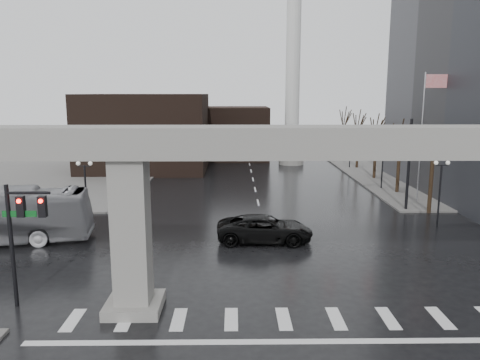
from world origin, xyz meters
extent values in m
plane|color=black|center=(0.00, 0.00, 0.00)|extent=(160.00, 160.00, 0.00)
cube|color=#605E5C|center=(26.00, 36.00, 0.07)|extent=(28.00, 36.00, 0.15)
cube|color=#605E5C|center=(-26.00, 36.00, 0.07)|extent=(28.00, 36.00, 0.15)
cube|color=gray|center=(0.00, 0.00, 8.00)|extent=(48.00, 2.20, 1.40)
cube|color=gray|center=(-7.00, 0.00, 3.65)|extent=(1.60, 1.60, 7.30)
cube|color=gray|center=(-7.00, 0.00, 0.25)|extent=(2.60, 2.60, 0.50)
cube|color=black|center=(-14.00, 42.00, 5.00)|extent=(16.00, 14.00, 10.00)
cube|color=black|center=(-2.00, 52.00, 4.00)|extent=(10.00, 10.00, 8.00)
cylinder|color=silver|center=(6.00, 46.00, 15.00)|extent=(2.00, 2.00, 30.00)
cylinder|color=gray|center=(6.00, 46.00, 0.60)|extent=(3.60, 3.60, 1.20)
cylinder|color=black|center=(12.80, 18.80, 4.00)|extent=(0.24, 0.24, 8.00)
cylinder|color=black|center=(6.80, 18.80, 7.20)|extent=(12.00, 0.18, 0.18)
cube|color=black|center=(9.80, 18.80, 6.55)|extent=(0.35, 0.30, 1.00)
cube|color=black|center=(6.30, 18.80, 6.55)|extent=(0.35, 0.30, 1.00)
cube|color=black|center=(2.80, 18.80, 6.55)|extent=(0.35, 0.30, 1.00)
sphere|color=#FF0C05|center=(9.80, 18.62, 6.85)|extent=(0.20, 0.20, 0.20)
cube|color=#0C561C|center=(11.30, 18.80, 7.00)|extent=(1.80, 0.05, 0.35)
cube|color=#0C561C|center=(4.80, 18.80, 7.00)|extent=(1.80, 0.05, 0.35)
cylinder|color=black|center=(-12.80, 0.50, 3.00)|extent=(0.20, 0.20, 6.00)
cylinder|color=black|center=(-11.80, 0.50, 5.60)|extent=(2.00, 0.14, 0.14)
cube|color=black|center=(-12.20, 0.50, 4.95)|extent=(0.35, 0.30, 1.00)
cube|color=black|center=(-11.20, 0.50, 4.95)|extent=(0.35, 0.30, 1.00)
cube|color=#0C561C|center=(-12.30, 0.50, 4.60)|extent=(1.60, 0.05, 0.30)
cylinder|color=silver|center=(15.00, 22.00, 6.00)|extent=(0.12, 0.12, 12.00)
cube|color=red|center=(16.00, 22.00, 11.20)|extent=(2.00, 0.03, 1.20)
cylinder|color=black|center=(13.50, 14.00, 2.40)|extent=(0.14, 0.14, 4.80)
cube|color=black|center=(13.50, 14.00, 4.75)|extent=(0.90, 0.06, 0.06)
sphere|color=silver|center=(13.05, 14.00, 4.95)|extent=(0.32, 0.32, 0.32)
sphere|color=silver|center=(13.95, 14.00, 4.95)|extent=(0.32, 0.32, 0.32)
cylinder|color=black|center=(13.50, 28.00, 2.40)|extent=(0.14, 0.14, 4.80)
cube|color=black|center=(13.50, 28.00, 4.75)|extent=(0.90, 0.06, 0.06)
sphere|color=silver|center=(13.05, 28.00, 4.95)|extent=(0.32, 0.32, 0.32)
sphere|color=silver|center=(13.95, 28.00, 4.95)|extent=(0.32, 0.32, 0.32)
cylinder|color=black|center=(13.50, 42.00, 2.40)|extent=(0.14, 0.14, 4.80)
cube|color=black|center=(13.50, 42.00, 4.75)|extent=(0.90, 0.06, 0.06)
sphere|color=silver|center=(13.05, 42.00, 4.95)|extent=(0.32, 0.32, 0.32)
sphere|color=silver|center=(13.95, 42.00, 4.95)|extent=(0.32, 0.32, 0.32)
cylinder|color=black|center=(-13.50, 14.00, 2.40)|extent=(0.14, 0.14, 4.80)
cube|color=black|center=(-13.50, 14.00, 4.75)|extent=(0.90, 0.06, 0.06)
sphere|color=silver|center=(-13.95, 14.00, 4.95)|extent=(0.32, 0.32, 0.32)
sphere|color=silver|center=(-13.05, 14.00, 4.95)|extent=(0.32, 0.32, 0.32)
cylinder|color=black|center=(-13.50, 28.00, 2.40)|extent=(0.14, 0.14, 4.80)
cube|color=black|center=(-13.50, 28.00, 4.75)|extent=(0.90, 0.06, 0.06)
sphere|color=silver|center=(-13.95, 28.00, 4.95)|extent=(0.32, 0.32, 0.32)
sphere|color=silver|center=(-13.05, 28.00, 4.95)|extent=(0.32, 0.32, 0.32)
cylinder|color=black|center=(-13.50, 42.00, 2.40)|extent=(0.14, 0.14, 4.80)
cube|color=black|center=(-13.50, 42.00, 4.75)|extent=(0.90, 0.06, 0.06)
sphere|color=silver|center=(-13.95, 42.00, 4.95)|extent=(0.32, 0.32, 0.32)
sphere|color=silver|center=(-13.05, 42.00, 4.95)|extent=(0.32, 0.32, 0.32)
cylinder|color=black|center=(14.50, 18.00, 2.27)|extent=(0.34, 0.34, 4.55)
cylinder|color=black|center=(14.50, 18.00, 6.01)|extent=(0.12, 1.52, 2.98)
cylinder|color=black|center=(15.00, 18.25, 5.78)|extent=(0.83, 1.14, 2.51)
cylinder|color=black|center=(14.50, 26.00, 2.33)|extent=(0.34, 0.34, 4.66)
cylinder|color=black|center=(14.50, 26.00, 6.15)|extent=(0.12, 1.55, 3.05)
cylinder|color=black|center=(15.00, 26.25, 5.91)|extent=(0.85, 1.16, 2.57)
cylinder|color=black|center=(14.50, 34.00, 2.38)|extent=(0.34, 0.34, 4.76)
cylinder|color=black|center=(14.50, 34.00, 6.29)|extent=(0.12, 1.59, 3.11)
cylinder|color=black|center=(15.00, 34.25, 6.05)|extent=(0.86, 1.18, 2.62)
cylinder|color=black|center=(14.50, 42.00, 2.43)|extent=(0.34, 0.34, 4.87)
cylinder|color=black|center=(14.50, 42.00, 6.43)|extent=(0.12, 1.62, 3.18)
cylinder|color=black|center=(15.00, 42.25, 6.18)|extent=(0.88, 1.20, 2.68)
cylinder|color=black|center=(14.50, 50.00, 2.48)|extent=(0.34, 0.34, 4.97)
cylinder|color=black|center=(14.50, 50.00, 6.57)|extent=(0.12, 1.65, 3.25)
cylinder|color=black|center=(15.00, 50.25, 6.31)|extent=(0.89, 1.23, 2.74)
imported|color=black|center=(-0.14, 10.30, 0.91)|extent=(6.69, 3.28, 1.83)
camera|label=1|loc=(-2.26, -20.80, 10.17)|focal=35.00mm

